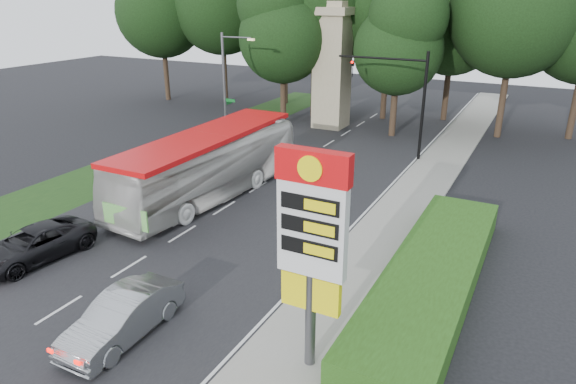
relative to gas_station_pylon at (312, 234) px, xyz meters
The scene contains 16 objects.
ground 10.41m from the gas_station_pylon, 167.77° to the right, with size 120.00×120.00×0.00m, color black.
road_surface 14.30m from the gas_station_pylon, 132.60° to the left, with size 14.00×80.00×0.02m, color black.
sidewalk_right 10.95m from the gas_station_pylon, 94.00° to the left, with size 3.00×80.00×0.12m, color gray.
grass_verge_left 25.01m from the gas_station_pylon, 139.44° to the left, with size 5.00×50.00×0.02m, color #193814.
hedge 7.49m from the gas_station_pylon, 69.05° to the left, with size 3.00×14.00×1.20m, color #244713.
gas_station_pylon is the anchor object (origin of this frame).
traffic_signal_mast 22.29m from the gas_station_pylon, 99.09° to the left, with size 6.10×0.35×7.20m.
streetlight_signs 25.74m from the gas_station_pylon, 128.96° to the left, with size 2.75×0.98×8.00m.
monument 30.17m from the gas_station_pylon, 111.80° to the left, with size 3.00×3.00×10.05m.
tree_west_near 40.31m from the gas_station_pylon, 118.74° to the left, with size 8.40×8.40×16.50m.
tree_east_near 35.54m from the gas_station_pylon, 95.22° to the left, with size 8.12×8.12×15.95m.
tree_monument_left 31.28m from the gas_station_pylon, 119.37° to the left, with size 7.28×7.28×14.30m.
tree_monument_right 28.32m from the gas_station_pylon, 101.71° to the left, with size 6.72×6.72×13.20m.
transit_bus 14.96m from the gas_station_pylon, 137.25° to the left, with size 3.03×12.95×3.61m, color silver.
sedan_silver 7.24m from the gas_station_pylon, 166.04° to the right, with size 1.59×4.57×1.51m, color #979A9E.
suv_charcoal 13.77m from the gas_station_pylon, behind, with size 2.32×5.03×1.40m, color black.
Camera 1 is at (14.45, -9.55, 10.61)m, focal length 32.00 mm.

